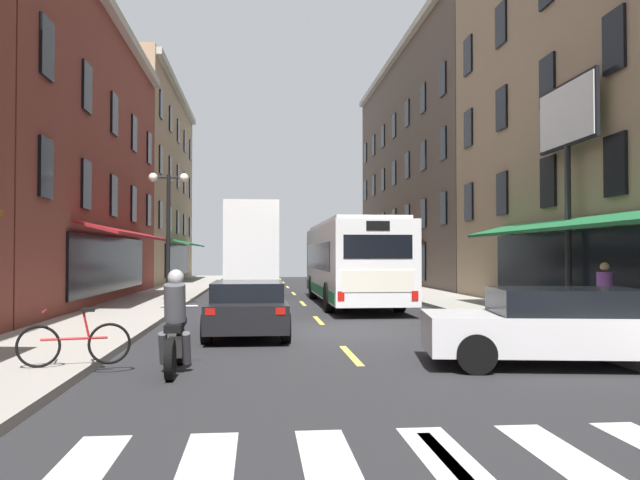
{
  "coord_description": "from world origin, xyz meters",
  "views": [
    {
      "loc": [
        -1.75,
        -15.49,
        1.89
      ],
      "look_at": [
        0.43,
        6.94,
        2.43
      ],
      "focal_mm": 35.89,
      "sensor_mm": 36.0,
      "label": 1
    }
  ],
  "objects": [
    {
      "name": "bicycle_near",
      "position": [
        -4.63,
        -5.04,
        0.5
      ],
      "size": [
        1.68,
        0.54,
        0.91
      ],
      "color": "black",
      "rests_on": "sidewalk_left"
    },
    {
      "name": "transit_bus",
      "position": [
        1.78,
        8.53,
        1.64
      ],
      "size": [
        2.68,
        11.08,
        3.11
      ],
      "color": "white",
      "rests_on": "ground"
    },
    {
      "name": "sidewalk_left",
      "position": [
        -5.9,
        0.0,
        0.07
      ],
      "size": [
        3.0,
        80.0,
        0.14
      ],
      "primitive_type": "cube",
      "color": "#A39E93",
      "rests_on": "ground"
    },
    {
      "name": "box_truck",
      "position": [
        -2.08,
        15.63,
        2.2
      ],
      "size": [
        2.56,
        7.89,
        4.29
      ],
      "color": "#B21E19",
      "rests_on": "ground"
    },
    {
      "name": "motorcycle_rider",
      "position": [
        -3.07,
        -4.97,
        0.71
      ],
      "size": [
        0.62,
        2.07,
        1.66
      ],
      "color": "black",
      "rests_on": "ground"
    },
    {
      "name": "sidewalk_right",
      "position": [
        5.9,
        0.0,
        0.07
      ],
      "size": [
        3.0,
        80.0,
        0.14
      ],
      "primitive_type": "cube",
      "color": "#A39E93",
      "rests_on": "ground"
    },
    {
      "name": "pedestrian_mid",
      "position": [
        6.24,
        -1.42,
        0.95
      ],
      "size": [
        0.36,
        0.36,
        1.59
      ],
      "rotation": [
        0.0,
        0.0,
        5.16
      ],
      "color": "navy",
      "rests_on": "sidewalk_right"
    },
    {
      "name": "ground_plane",
      "position": [
        0.0,
        0.0,
        -0.05
      ],
      "size": [
        34.8,
        80.0,
        0.1
      ],
      "primitive_type": "cube",
      "color": "#28282B"
    },
    {
      "name": "crosswalk_near",
      "position": [
        0.0,
        -10.0,
        0.0
      ],
      "size": [
        7.1,
        2.8,
        0.01
      ],
      "color": "silver",
      "rests_on": "ground"
    },
    {
      "name": "lane_centre_dashes",
      "position": [
        0.0,
        -0.25,
        0.0
      ],
      "size": [
        0.14,
        73.9,
        0.01
      ],
      "color": "#DBCC4C",
      "rests_on": "ground"
    },
    {
      "name": "street_lamp_twin",
      "position": [
        -4.98,
        7.97,
        2.77
      ],
      "size": [
        1.42,
        0.32,
        4.72
      ],
      "color": "black",
      "rests_on": "sidewalk_left"
    },
    {
      "name": "sedan_mid",
      "position": [
        3.36,
        -4.97,
        0.68
      ],
      "size": [
        4.61,
        2.51,
        1.32
      ],
      "color": "silver",
      "rests_on": "ground"
    },
    {
      "name": "billboard_sign",
      "position": [
        7.05,
        1.93,
        5.32
      ],
      "size": [
        0.4,
        3.35,
        6.71
      ],
      "color": "black",
      "rests_on": "sidewalk_right"
    },
    {
      "name": "sedan_near",
      "position": [
        -1.99,
        -0.15,
        0.66
      ],
      "size": [
        1.92,
        4.59,
        1.26
      ],
      "color": "black",
      "rests_on": "ground"
    },
    {
      "name": "sedan_far",
      "position": [
        -1.91,
        26.7,
        0.69
      ],
      "size": [
        1.96,
        4.41,
        1.33
      ],
      "color": "silver",
      "rests_on": "ground"
    }
  ]
}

